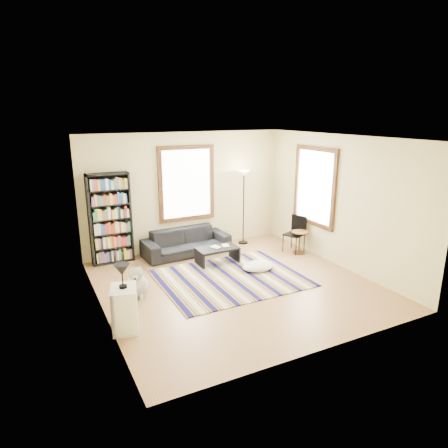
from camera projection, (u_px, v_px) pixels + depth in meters
name	position (u px, v px, depth m)	size (l,w,h in m)	color
floor	(236.00, 287.00, 7.78)	(5.00, 5.00, 0.10)	#A26D4A
ceiling	(237.00, 135.00, 6.99)	(5.00, 5.00, 0.10)	white
wall_back	(186.00, 191.00, 9.58)	(5.00, 0.10, 2.80)	beige
wall_front	(329.00, 259.00, 5.19)	(5.00, 0.10, 2.80)	beige
wall_left	(94.00, 233.00, 6.28)	(0.10, 5.00, 2.80)	beige
wall_right	(341.00, 202.00, 8.49)	(0.10, 5.00, 2.80)	beige
window_back	(187.00, 184.00, 9.45)	(1.20, 0.06, 1.60)	white
window_right	(315.00, 186.00, 9.09)	(0.06, 1.20, 1.60)	white
rug	(231.00, 278.00, 8.05)	(2.81, 2.25, 0.02)	#0D0E44
sofa	(186.00, 242.00, 9.36)	(0.79, 2.03, 0.59)	black
bookshelf	(110.00, 219.00, 8.68)	(0.90, 0.30, 2.00)	black
coffee_table	(217.00, 255.00, 8.82)	(0.90, 0.50, 0.36)	black
book_a	(213.00, 248.00, 8.73)	(0.22, 0.16, 0.02)	beige
book_b	(222.00, 246.00, 8.88)	(0.15, 0.20, 0.02)	beige
floor_cushion	(258.00, 266.00, 8.46)	(0.71, 0.53, 0.18)	white
floor_lamp	(244.00, 208.00, 9.96)	(0.30, 0.30, 1.86)	black
side_table	(299.00, 242.00, 9.42)	(0.40, 0.40, 0.54)	#442411
folding_chair	(294.00, 234.00, 9.49)	(0.42, 0.40, 0.86)	black
white_cabinet	(125.00, 309.00, 6.08)	(0.38, 0.50, 0.70)	white
table_lamp	(122.00, 276.00, 5.93)	(0.24, 0.24, 0.38)	black
dog	(137.00, 280.00, 7.22)	(0.45, 0.62, 0.62)	beige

